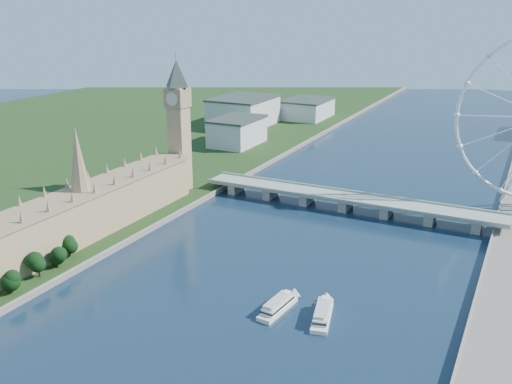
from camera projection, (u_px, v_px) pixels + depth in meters
The scene contains 6 objects.
parliament_range at pixel (83, 213), 352.75m from camera, with size 24.00×200.00×70.00m.
big_ben at pixel (178, 109), 429.42m from camera, with size 20.02×20.02×110.00m.
westminster_bridge at pixel (346, 200), 412.51m from camera, with size 220.00×22.00×9.50m.
city_skyline at pixel (457, 126), 613.52m from camera, with size 505.00×280.00×32.00m.
tour_boat_near at pixel (278, 311), 276.67m from camera, with size 7.81×30.52×6.75m, color white, non-canonical shape.
tour_boat_far at pixel (322, 319), 269.26m from camera, with size 8.11×31.63×7.01m, color white, non-canonical shape.
Camera 1 is at (115.78, -78.03, 141.47)m, focal length 40.00 mm.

